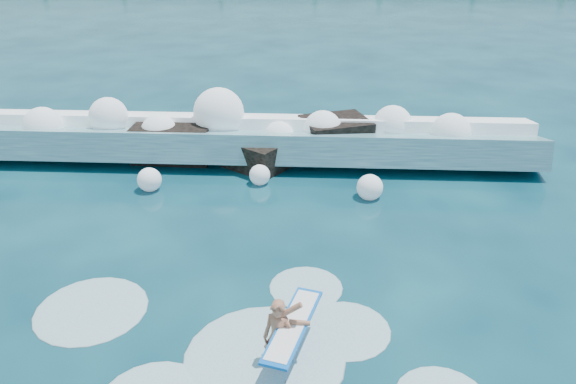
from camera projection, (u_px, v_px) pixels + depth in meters
name	position (u px, v px, depth m)	size (l,w,h in m)	color
ground	(222.00, 271.00, 13.63)	(200.00, 200.00, 0.00)	#072B39
breaking_wave	(247.00, 140.00, 19.85)	(20.03, 3.05, 1.73)	#346E82
rock_cluster	(248.00, 144.00, 19.80)	(8.44, 3.65, 1.57)	black
surfer_with_board	(282.00, 336.00, 10.62)	(1.19, 2.89, 1.68)	#A96A4F
wave_spray	(244.00, 127.00, 19.52)	(15.55, 4.70, 2.47)	white
surf_foam	(237.00, 346.00, 11.26)	(9.30, 5.49, 0.16)	silver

